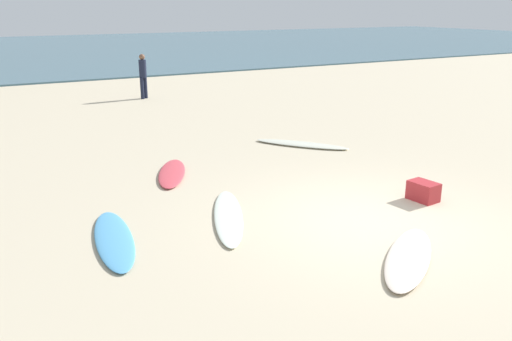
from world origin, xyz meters
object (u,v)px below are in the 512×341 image
Objects in this scene: surfboard_4 at (172,173)px; surfboard_1 at (301,144)px; surfboard_0 at (409,257)px; surfboard_3 at (114,239)px; beach_cooler at (423,191)px; beachgoer_near at (143,74)px; surfboard_2 at (228,216)px.

surfboard_1 is at bearing 35.11° from surfboard_4.
surfboard_0 reaches higher than surfboard_1.
surfboard_3 is (-5.77, -3.48, -0.00)m from surfboard_1.
beach_cooler is at bearing -22.28° from surfboard_4.
surfboard_0 reaches higher than surfboard_3.
beachgoer_near is (2.50, 9.72, 0.90)m from surfboard_4.
beachgoer_near is at bearing -42.27° from surfboard_0.
surfboard_1 is at bearing 64.47° from beachgoer_near.
surfboard_2 is 1.51× the size of beachgoer_near.
surfboard_3 is 13.28m from beachgoer_near.
surfboard_2 is at bearing -66.00° from surfboard_4.
surfboard_3 is 4.46× the size of beach_cooler.
surfboard_0 is 6.55m from surfboard_1.
surfboard_1 is 1.21× the size of surfboard_4.
surfboard_1 is 9.13m from beachgoer_near.
surfboard_0 reaches higher than surfboard_4.
surfboard_4 is at bearing 133.39° from beach_cooler.
surfboard_0 is 4.41m from surfboard_3.
surfboard_0 is 2.62m from beach_cooler.
surfboard_0 is 1.06× the size of surfboard_4.
beach_cooler reaches higher than surfboard_2.
beachgoer_near is (0.96, 15.14, 0.90)m from surfboard_0.
surfboard_0 is 5.64m from surfboard_4.
surfboard_2 is (-1.56, 2.66, -0.01)m from surfboard_0.
beachgoer_near reaches higher than surfboard_2.
surfboard_1 is 0.97× the size of surfboard_2.
surfboard_4 is 5.14m from beach_cooler.
surfboard_2 is 1.96m from surfboard_3.
surfboard_4 is at bearing -66.59° from surfboard_2.
beach_cooler reaches higher than surfboard_3.
surfboard_2 is at bearing 4.23° from surfboard_1.
beachgoer_near is (4.47, 12.47, 0.91)m from surfboard_3.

